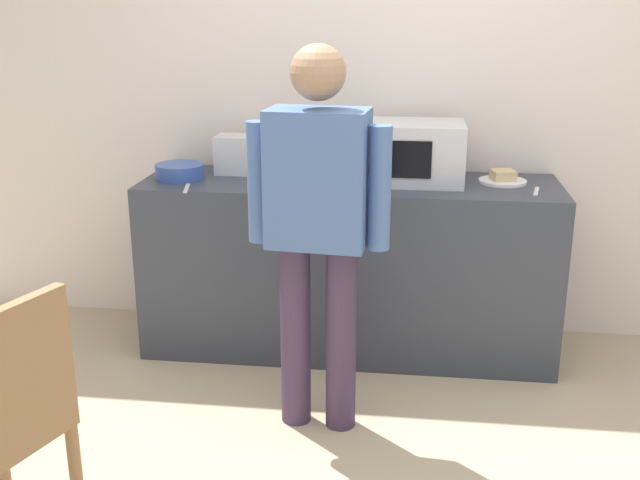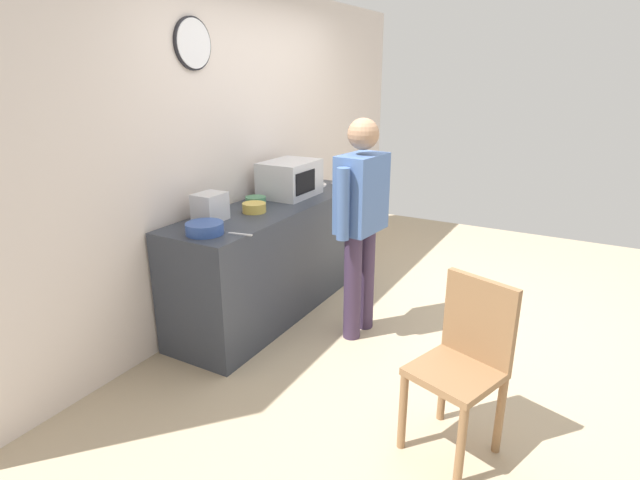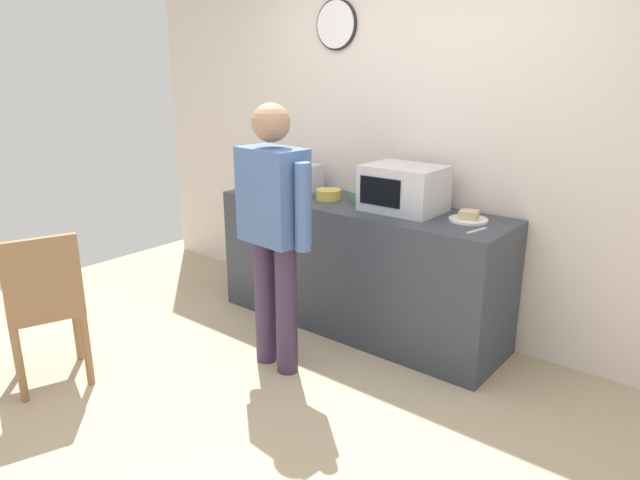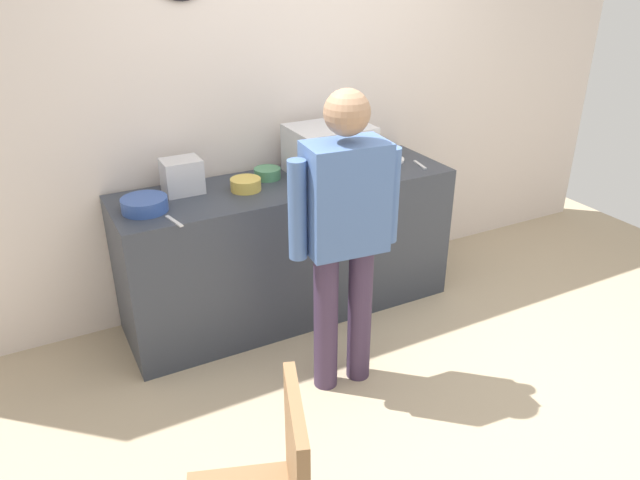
% 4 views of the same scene
% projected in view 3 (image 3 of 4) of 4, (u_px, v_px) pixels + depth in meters
% --- Properties ---
extents(ground_plane, '(6.00, 6.00, 0.00)m').
position_uv_depth(ground_plane, '(267.00, 412.00, 3.12)').
color(ground_plane, tan).
extents(back_wall, '(5.40, 0.13, 2.60)m').
position_uv_depth(back_wall, '(422.00, 145.00, 3.93)').
color(back_wall, silver).
rests_on(back_wall, ground_plane).
extents(kitchen_counter, '(2.11, 0.62, 0.91)m').
position_uv_depth(kitchen_counter, '(359.00, 267.00, 4.05)').
color(kitchen_counter, '#333842').
rests_on(kitchen_counter, ground_plane).
extents(microwave, '(0.50, 0.39, 0.30)m').
position_uv_depth(microwave, '(404.00, 188.00, 3.71)').
color(microwave, silver).
rests_on(microwave, kitchen_counter).
extents(sandwich_plate, '(0.24, 0.24, 0.07)m').
position_uv_depth(sandwich_plate, '(468.00, 218.00, 3.49)').
color(sandwich_plate, white).
rests_on(sandwich_plate, kitchen_counter).
extents(salad_bowl, '(0.17, 0.17, 0.07)m').
position_uv_depth(salad_bowl, '(361.00, 196.00, 4.04)').
color(salad_bowl, '#4C8E60').
rests_on(salad_bowl, kitchen_counter).
extents(cereal_bowl, '(0.25, 0.25, 0.08)m').
position_uv_depth(cereal_bowl, '(265.00, 184.00, 4.39)').
color(cereal_bowl, '#33519E').
rests_on(cereal_bowl, kitchen_counter).
extents(mixing_bowl, '(0.18, 0.18, 0.07)m').
position_uv_depth(mixing_bowl, '(328.00, 194.00, 4.06)').
color(mixing_bowl, gold).
rests_on(mixing_bowl, kitchen_counter).
extents(toaster, '(0.22, 0.18, 0.20)m').
position_uv_depth(toaster, '(305.00, 177.00, 4.35)').
color(toaster, silver).
rests_on(toaster, kitchen_counter).
extents(fork_utensil, '(0.05, 0.17, 0.01)m').
position_uv_depth(fork_utensil, '(477.00, 231.00, 3.28)').
color(fork_utensil, silver).
rests_on(fork_utensil, kitchen_counter).
extents(spoon_utensil, '(0.05, 0.17, 0.01)m').
position_uv_depth(spoon_utensil, '(254.00, 195.00, 4.18)').
color(spoon_utensil, silver).
rests_on(spoon_utensil, kitchen_counter).
extents(person_standing, '(0.59, 0.28, 1.63)m').
position_uv_depth(person_standing, '(273.00, 221.00, 3.34)').
color(person_standing, '#3C2C46').
rests_on(person_standing, ground_plane).
extents(wooden_chair, '(0.51, 0.51, 0.94)m').
position_uv_depth(wooden_chair, '(45.00, 303.00, 3.25)').
color(wooden_chair, olive).
rests_on(wooden_chair, ground_plane).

